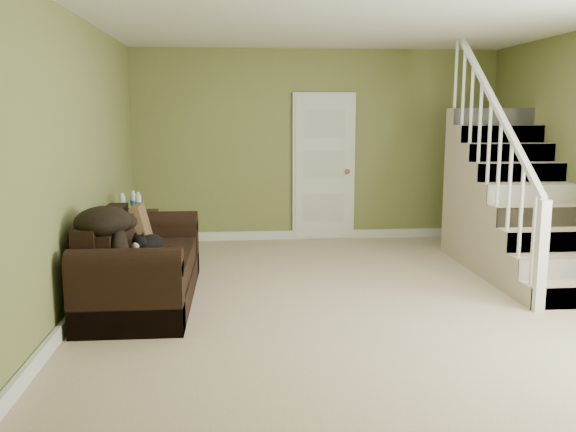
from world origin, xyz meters
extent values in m
cube|color=tan|center=(0.00, 0.00, 0.00)|extent=(5.00, 5.50, 0.01)
cube|color=white|center=(0.00, 0.00, 2.60)|extent=(5.00, 5.50, 0.01)
cube|color=olive|center=(0.00, 2.75, 1.30)|extent=(5.00, 0.04, 2.60)
cube|color=olive|center=(0.00, -2.75, 1.30)|extent=(5.00, 0.04, 2.60)
cube|color=olive|center=(-2.50, 0.00, 1.30)|extent=(0.04, 5.50, 2.60)
cube|color=white|center=(0.00, 2.72, 0.06)|extent=(5.00, 0.04, 0.12)
cube|color=white|center=(-2.47, 0.00, 0.06)|extent=(0.04, 5.50, 0.12)
cube|color=white|center=(0.10, 2.71, 1.01)|extent=(0.86, 0.05, 2.02)
cube|color=white|center=(0.10, 2.69, 1.00)|extent=(0.78, 0.04, 1.96)
sphere|color=olive|center=(0.42, 2.65, 0.95)|extent=(0.07, 0.07, 0.07)
cylinder|color=white|center=(1.55, -0.46, 0.65)|extent=(0.04, 0.04, 0.90)
cube|color=tan|center=(2.00, -0.19, 0.20)|extent=(1.00, 0.27, 0.40)
cylinder|color=white|center=(1.55, -0.19, 0.85)|extent=(0.04, 0.04, 0.90)
cube|color=tan|center=(2.00, 0.08, 0.30)|extent=(1.00, 0.27, 0.60)
cylinder|color=white|center=(1.55, 0.08, 1.05)|extent=(0.04, 0.04, 0.90)
cube|color=tan|center=(2.00, 0.35, 0.40)|extent=(1.00, 0.27, 0.80)
cylinder|color=white|center=(1.55, 0.35, 1.25)|extent=(0.04, 0.04, 0.90)
cube|color=tan|center=(2.00, 0.62, 0.50)|extent=(1.00, 0.27, 1.00)
cylinder|color=white|center=(1.55, 0.62, 1.45)|extent=(0.04, 0.04, 0.90)
cube|color=tan|center=(2.00, 0.89, 0.60)|extent=(1.00, 0.27, 1.20)
cylinder|color=white|center=(1.55, 0.89, 1.65)|extent=(0.04, 0.04, 0.90)
cube|color=tan|center=(2.00, 1.16, 0.70)|extent=(1.00, 0.27, 1.40)
cylinder|color=white|center=(1.55, 1.16, 1.85)|extent=(0.04, 0.04, 0.90)
cube|color=tan|center=(2.00, 1.43, 0.80)|extent=(1.00, 0.27, 1.60)
cylinder|color=white|center=(1.55, 1.43, 2.05)|extent=(0.04, 0.04, 0.90)
cube|color=tan|center=(2.00, 1.70, 0.90)|extent=(1.00, 0.27, 1.80)
cylinder|color=white|center=(1.55, 1.70, 2.25)|extent=(0.04, 0.04, 0.90)
cube|color=white|center=(1.55, -0.62, 0.50)|extent=(0.09, 0.09, 1.00)
cube|color=white|center=(1.55, 0.62, 1.90)|extent=(0.06, 2.46, 1.84)
cube|color=black|center=(-1.97, 0.01, 0.12)|extent=(0.89, 2.06, 0.23)
cube|color=black|center=(-1.88, 0.01, 0.34)|extent=(0.68, 1.56, 0.21)
cube|color=black|center=(-1.97, -0.91, 0.29)|extent=(0.89, 0.23, 0.58)
cube|color=black|center=(-1.97, 0.92, 0.29)|extent=(0.89, 0.23, 0.58)
cylinder|color=black|center=(-1.97, -0.91, 0.58)|extent=(0.89, 0.23, 0.23)
cylinder|color=black|center=(-1.97, 0.92, 0.58)|extent=(0.89, 0.23, 0.23)
cube|color=black|center=(-2.32, 0.01, 0.52)|extent=(0.19, 1.59, 0.59)
cube|color=black|center=(-2.18, 0.01, 0.60)|extent=(0.13, 1.54, 0.33)
cube|color=black|center=(-2.25, 1.12, 0.33)|extent=(0.59, 0.59, 0.66)
cylinder|color=white|center=(-2.34, 1.06, 0.76)|extent=(0.06, 0.06, 0.20)
cylinder|color=#2B67AA|center=(-2.34, 1.06, 0.76)|extent=(0.07, 0.07, 0.05)
cylinder|color=white|center=(-2.34, 1.06, 0.87)|extent=(0.03, 0.03, 0.03)
cylinder|color=white|center=(-2.17, 1.10, 0.76)|extent=(0.06, 0.06, 0.20)
cylinder|color=#2B67AA|center=(-2.17, 1.10, 0.76)|extent=(0.07, 0.07, 0.05)
cylinder|color=white|center=(-2.17, 1.10, 0.87)|extent=(0.03, 0.03, 0.03)
cylinder|color=white|center=(-2.25, 1.23, 0.76)|extent=(0.06, 0.06, 0.20)
cylinder|color=#2B67AA|center=(-2.25, 1.23, 0.76)|extent=(0.07, 0.07, 0.05)
cylinder|color=white|center=(-2.25, 1.23, 0.87)|extent=(0.03, 0.03, 0.03)
ellipsoid|color=black|center=(-1.90, -0.02, 0.54)|extent=(0.32, 0.40, 0.19)
ellipsoid|color=white|center=(-1.90, -0.11, 0.50)|extent=(0.16, 0.18, 0.10)
sphere|color=black|center=(-1.90, -0.21, 0.60)|extent=(0.17, 0.17, 0.13)
ellipsoid|color=white|center=(-1.90, -0.26, 0.58)|extent=(0.08, 0.08, 0.06)
cone|color=black|center=(-1.94, -0.20, 0.67)|extent=(0.06, 0.07, 0.06)
cone|color=black|center=(-1.87, -0.20, 0.67)|extent=(0.06, 0.07, 0.06)
cylinder|color=black|center=(-1.81, 0.11, 0.46)|extent=(0.07, 0.27, 0.04)
ellipsoid|color=yellow|center=(-1.74, -0.38, 0.47)|extent=(0.17, 0.19, 0.06)
cube|color=#533721|center=(-2.07, 0.62, 0.62)|extent=(0.19, 0.39, 0.41)
ellipsoid|color=black|center=(-2.21, -0.50, 0.84)|extent=(0.47, 0.61, 0.25)
camera|label=1|loc=(-1.09, -5.61, 1.72)|focal=38.00mm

